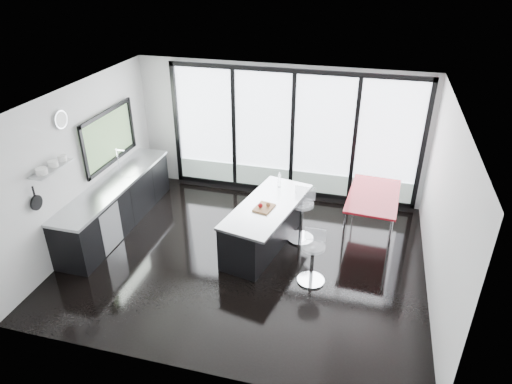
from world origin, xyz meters
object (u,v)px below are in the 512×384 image
(bar_stool_near, at_px, (312,263))
(red_table, at_px, (371,214))
(island, at_px, (264,224))
(bar_stool_far, at_px, (301,221))

(bar_stool_near, distance_m, red_table, 1.88)
(island, relative_size, bar_stool_far, 2.87)
(island, relative_size, red_table, 1.45)
(bar_stool_near, relative_size, red_table, 0.46)
(island, bearing_deg, bar_stool_far, 29.99)
(island, relative_size, bar_stool_near, 3.18)
(bar_stool_near, bearing_deg, bar_stool_far, 108.28)
(island, height_order, bar_stool_near, island)
(bar_stool_near, height_order, bar_stool_far, bar_stool_far)
(bar_stool_far, relative_size, red_table, 0.51)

